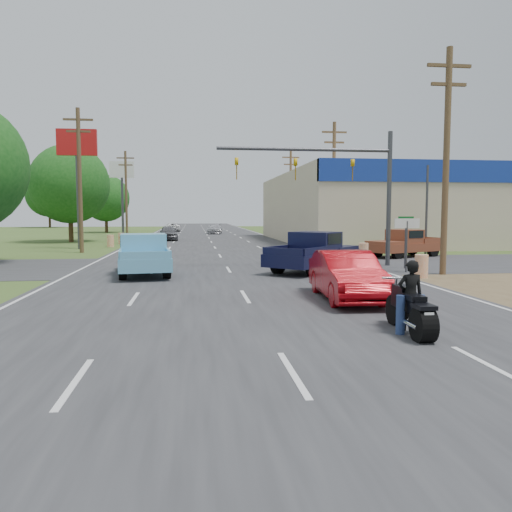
{
  "coord_description": "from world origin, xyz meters",
  "views": [
    {
      "loc": [
        -1.65,
        -8.19,
        2.75
      ],
      "look_at": [
        0.45,
        8.71,
        1.3
      ],
      "focal_mm": 35.0,
      "sensor_mm": 36.0,
      "label": 1
    }
  ],
  "objects": [
    {
      "name": "utility_pole_6",
      "position": [
        -9.5,
        52.0,
        5.32
      ],
      "size": [
        2.0,
        0.28,
        10.0
      ],
      "color": "#4C3823",
      "rests_on": "ground"
    },
    {
      "name": "red_convertible",
      "position": [
        3.16,
        7.07,
        0.77
      ],
      "size": [
        1.85,
        4.76,
        1.54
      ],
      "primitive_type": "imported",
      "rotation": [
        0.0,
        0.0,
        -0.05
      ],
      "color": "#91060D",
      "rests_on": "ground"
    },
    {
      "name": "cross_road",
      "position": [
        0.0,
        18.0,
        0.01
      ],
      "size": [
        120.0,
        10.0,
        0.02
      ],
      "primitive_type": "cube",
      "color": "#2D2D30",
      "rests_on": "ground"
    },
    {
      "name": "utility_pole_5",
      "position": [
        -9.5,
        28.0,
        5.32
      ],
      "size": [
        2.0,
        0.28,
        10.0
      ],
      "color": "#4C3823",
      "rests_on": "ground"
    },
    {
      "name": "distant_car_grey",
      "position": [
        -4.26,
        43.56,
        0.75
      ],
      "size": [
        2.13,
        4.54,
        1.5
      ],
      "primitive_type": "imported",
      "rotation": [
        0.0,
        0.0,
        0.08
      ],
      "color": "#545459",
      "rests_on": "ground"
    },
    {
      "name": "pole_sign_left_near",
      "position": [
        -10.5,
        32.0,
        7.17
      ],
      "size": [
        3.0,
        0.35,
        9.2
      ],
      "color": "#3F3F44",
      "rests_on": "ground"
    },
    {
      "name": "rider",
      "position": [
        3.2,
        2.47,
        0.8
      ],
      "size": [
        0.59,
        0.39,
        1.61
      ],
      "primitive_type": "imported",
      "rotation": [
        0.0,
        0.0,
        3.13
      ],
      "color": "black",
      "rests_on": "ground"
    },
    {
      "name": "tree_1",
      "position": [
        -13.5,
        42.0,
        5.57
      ],
      "size": [
        7.56,
        7.56,
        9.36
      ],
      "color": "#422D19",
      "rests_on": "ground"
    },
    {
      "name": "brown_pickup",
      "position": [
        11.56,
        21.95,
        0.88
      ],
      "size": [
        5.64,
        3.98,
        1.75
      ],
      "rotation": [
        0.0,
        0.0,
        1.99
      ],
      "color": "black",
      "rests_on": "ground"
    },
    {
      "name": "utility_pole_2",
      "position": [
        9.5,
        31.0,
        5.32
      ],
      "size": [
        2.0,
        0.28,
        10.0
      ],
      "color": "#4C3823",
      "rests_on": "ground"
    },
    {
      "name": "street_name_sign",
      "position": [
        8.8,
        15.5,
        1.61
      ],
      "size": [
        0.8,
        0.08,
        2.61
      ],
      "color": "#3F3F44",
      "rests_on": "ground"
    },
    {
      "name": "tree_2",
      "position": [
        -14.2,
        66.0,
        4.95
      ],
      "size": [
        6.72,
        6.72,
        8.32
      ],
      "color": "#422D19",
      "rests_on": "ground"
    },
    {
      "name": "barrel_3",
      "position": [
        -8.2,
        38.0,
        0.5
      ],
      "size": [
        0.56,
        0.56,
        1.0
      ],
      "primitive_type": "cylinder",
      "color": "orange",
      "rests_on": "ground"
    },
    {
      "name": "motorcycle",
      "position": [
        3.2,
        2.39,
        0.55
      ],
      "size": [
        0.75,
        2.42,
        1.23
      ],
      "rotation": [
        0.0,
        0.0,
        -0.01
      ],
      "color": "black",
      "rests_on": "ground"
    },
    {
      "name": "navy_pickup",
      "position": [
        4.07,
        14.93,
        0.95
      ],
      "size": [
        5.47,
        5.68,
        1.89
      ],
      "rotation": [
        0.0,
        0.0,
        -0.74
      ],
      "color": "black",
      "rests_on": "ground"
    },
    {
      "name": "pole_sign_left_far",
      "position": [
        -10.5,
        56.0,
        7.17
      ],
      "size": [
        3.0,
        0.35,
        9.2
      ],
      "color": "#3F3F44",
      "rests_on": "ground"
    },
    {
      "name": "blue_pickup",
      "position": [
        -3.93,
        14.73,
        0.93
      ],
      "size": [
        2.81,
        5.77,
        1.84
      ],
      "rotation": [
        0.0,
        0.0,
        0.12
      ],
      "color": "black",
      "rests_on": "ground"
    },
    {
      "name": "signal_mast",
      "position": [
        5.82,
        17.0,
        4.8
      ],
      "size": [
        9.12,
        0.4,
        7.0
      ],
      "color": "#3F3F44",
      "rests_on": "ground"
    },
    {
      "name": "distant_car_silver",
      "position": [
        1.14,
        59.86,
        0.69
      ],
      "size": [
        2.38,
        4.92,
        1.38
      ],
      "primitive_type": "imported",
      "rotation": [
        0.0,
        0.0,
        -0.1
      ],
      "color": "#B2B2B7",
      "rests_on": "ground"
    },
    {
      "name": "barrel_1",
      "position": [
        8.4,
        20.5,
        0.5
      ],
      "size": [
        0.56,
        0.56,
        1.0
      ],
      "primitive_type": "cylinder",
      "color": "orange",
      "rests_on": "ground"
    },
    {
      "name": "barrel_2",
      "position": [
        -8.5,
        34.0,
        0.5
      ],
      "size": [
        0.56,
        0.56,
        1.0
      ],
      "primitive_type": "cylinder",
      "color": "orange",
      "rests_on": "ground"
    },
    {
      "name": "distant_car_white",
      "position": [
        -4.96,
        69.47,
        0.66
      ],
      "size": [
        2.69,
        4.98,
        1.33
      ],
      "primitive_type": "imported",
      "rotation": [
        0.0,
        0.0,
        3.25
      ],
      "color": "silver",
      "rests_on": "ground"
    },
    {
      "name": "utility_pole_1",
      "position": [
        9.5,
        13.0,
        5.32
      ],
      "size": [
        2.0,
        0.28,
        10.0
      ],
      "color": "#4C3823",
      "rests_on": "ground"
    },
    {
      "name": "lane_sign",
      "position": [
        8.2,
        14.0,
        1.9
      ],
      "size": [
        1.2,
        0.08,
        2.52
      ],
      "color": "#3F3F44",
      "rests_on": "ground"
    },
    {
      "name": "tree_6",
      "position": [
        -30.0,
        95.0,
        6.51
      ],
      "size": [
        8.82,
        8.82,
        10.92
      ],
      "color": "#422D19",
      "rests_on": "ground"
    },
    {
      "name": "utility_pole_3",
      "position": [
        9.5,
        49.0,
        5.32
      ],
      "size": [
        2.0,
        0.28,
        10.0
      ],
      "color": "#4C3823",
      "rests_on": "ground"
    },
    {
      "name": "tree_5",
      "position": [
        30.0,
        95.0,
        5.88
      ],
      "size": [
        7.98,
        7.98,
        9.88
      ],
      "color": "#422D19",
      "rests_on": "ground"
    },
    {
      "name": "barrel_0",
      "position": [
        8.0,
        12.0,
        0.5
      ],
      "size": [
        0.56,
        0.56,
        1.0
      ],
      "primitive_type": "cylinder",
      "color": "orange",
      "rests_on": "ground"
    },
    {
      "name": "ground",
      "position": [
        0.0,
        0.0,
        0.0
      ],
      "size": [
        200.0,
        200.0,
        0.0
      ],
      "primitive_type": "plane",
      "color": "#3C5220",
      "rests_on": "ground"
    },
    {
      "name": "main_road",
      "position": [
        0.0,
        40.0,
        0.01
      ],
      "size": [
        15.0,
        180.0,
        0.02
      ],
      "primitive_type": "cube",
      "color": "#2D2D30",
      "rests_on": "ground"
    }
  ]
}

